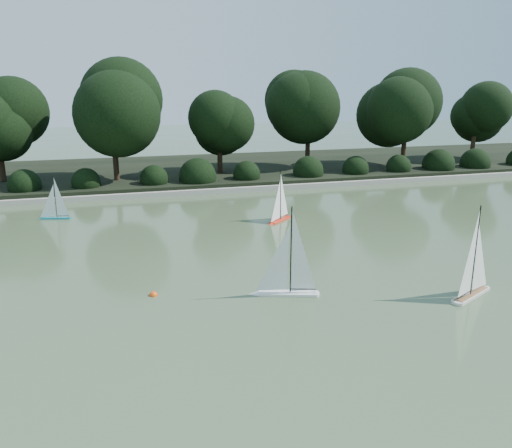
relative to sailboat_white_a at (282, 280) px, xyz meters
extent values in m
plane|color=#354328|center=(0.22, 0.02, -0.28)|extent=(80.00, 80.00, 0.00)
cube|color=gray|center=(0.22, 9.02, -0.19)|extent=(40.00, 0.35, 0.18)
cube|color=black|center=(0.22, 13.02, -0.13)|extent=(40.00, 8.00, 0.30)
cylinder|color=black|center=(-6.78, 11.82, 0.40)|extent=(0.20, 0.20, 1.37)
cylinder|color=black|center=(-2.78, 10.92, 0.55)|extent=(0.20, 0.20, 1.66)
sphere|color=black|center=(-2.78, 10.92, 2.57)|extent=(2.66, 2.66, 2.66)
cylinder|color=black|center=(1.22, 11.42, 0.35)|extent=(0.20, 0.20, 1.26)
sphere|color=black|center=(1.22, 11.42, 1.92)|extent=(2.10, 2.10, 2.10)
cylinder|color=black|center=(5.22, 12.12, 0.58)|extent=(0.20, 0.20, 1.73)
sphere|color=black|center=(5.22, 12.12, 2.71)|extent=(2.80, 2.80, 2.80)
cylinder|color=black|center=(9.22, 11.02, 0.46)|extent=(0.20, 0.20, 1.48)
sphere|color=black|center=(9.22, 11.02, 2.33)|extent=(2.52, 2.52, 2.52)
cylinder|color=black|center=(13.22, 11.62, 0.42)|extent=(0.20, 0.20, 1.40)
sphere|color=black|center=(13.22, 11.62, 2.13)|extent=(2.24, 2.24, 2.24)
sphere|color=black|center=(-5.78, 9.92, 0.17)|extent=(1.10, 1.10, 1.10)
sphere|color=black|center=(-3.78, 9.92, 0.17)|extent=(1.10, 1.10, 1.10)
sphere|color=black|center=(-1.78, 9.92, 0.17)|extent=(1.10, 1.10, 1.10)
sphere|color=black|center=(0.22, 9.92, 0.17)|extent=(1.10, 1.10, 1.10)
sphere|color=black|center=(2.22, 9.92, 0.17)|extent=(1.10, 1.10, 1.10)
sphere|color=black|center=(4.22, 9.92, 0.17)|extent=(1.10, 1.10, 1.10)
sphere|color=black|center=(6.22, 9.92, 0.17)|extent=(1.10, 1.10, 1.10)
sphere|color=black|center=(8.22, 9.92, 0.17)|extent=(1.10, 1.10, 1.10)
sphere|color=black|center=(10.22, 9.92, 0.17)|extent=(1.10, 1.10, 1.10)
sphere|color=black|center=(12.22, 9.92, 0.17)|extent=(1.10, 1.10, 1.10)
cube|color=white|center=(0.09, -0.03, -0.23)|extent=(1.07, 0.52, 0.11)
cone|color=white|center=(-0.49, 0.16, -0.23)|extent=(0.26, 0.26, 0.21)
cylinder|color=white|center=(0.59, -0.19, -0.23)|extent=(0.16, 0.16, 0.11)
cylinder|color=black|center=(0.14, -0.05, 0.64)|extent=(0.03, 0.03, 1.63)
cylinder|color=black|center=(0.36, -0.12, -0.11)|extent=(0.47, 0.16, 0.02)
cube|color=silver|center=(3.31, -1.00, -0.23)|extent=(1.05, 0.66, 0.11)
cone|color=silver|center=(3.86, -0.73, -0.23)|extent=(0.29, 0.29, 0.21)
cylinder|color=silver|center=(2.82, -1.23, -0.23)|extent=(0.17, 0.17, 0.11)
cube|color=olive|center=(3.31, -1.00, -0.17)|extent=(0.95, 0.58, 0.01)
cylinder|color=black|center=(3.26, -1.02, 0.65)|extent=(0.03, 0.03, 1.66)
cylinder|color=black|center=(3.05, -1.13, -0.11)|extent=(0.45, 0.23, 0.02)
cube|color=#F73015|center=(1.59, 4.90, -0.24)|extent=(0.79, 0.72, 0.09)
cone|color=#F73015|center=(1.20, 4.56, -0.24)|extent=(0.25, 0.25, 0.18)
cylinder|color=#F73015|center=(1.93, 5.19, -0.24)|extent=(0.15, 0.15, 0.09)
cylinder|color=black|center=(1.63, 4.93, 0.50)|extent=(0.03, 0.03, 1.38)
cylinder|color=black|center=(1.77, 5.06, -0.14)|extent=(0.32, 0.28, 0.01)
cube|color=#0C7383|center=(-4.55, 6.83, -0.24)|extent=(0.79, 0.33, 0.08)
cone|color=#0C7383|center=(-4.98, 6.93, -0.24)|extent=(0.19, 0.19, 0.16)
cylinder|color=#0C7383|center=(-4.17, 6.74, -0.24)|extent=(0.11, 0.11, 0.08)
cylinder|color=black|center=(-4.51, 6.82, 0.40)|extent=(0.02, 0.02, 1.20)
cylinder|color=black|center=(-4.34, 6.78, -0.16)|extent=(0.35, 0.10, 0.01)
sphere|color=#FF4C0D|center=(-2.27, 0.61, -0.28)|extent=(0.15, 0.15, 0.15)
camera|label=1|loc=(-2.75, -8.02, 3.45)|focal=35.00mm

